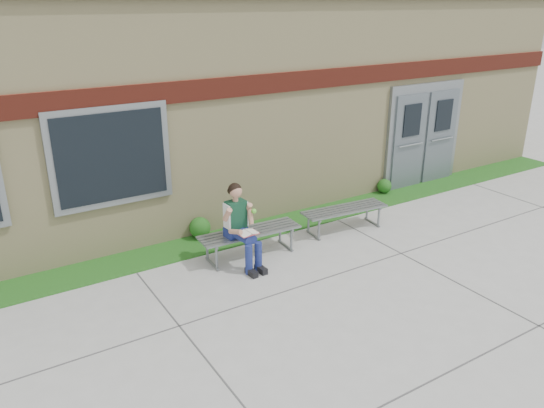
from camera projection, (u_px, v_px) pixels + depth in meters
ground at (377, 282)px, 8.02m from camera, size 80.00×80.00×0.00m
grass_strip at (283, 224)px, 10.08m from camera, size 16.00×0.80×0.02m
school_building at (202, 89)px, 12.00m from camera, size 16.20×6.22×4.20m
bench_left at (250, 237)px, 8.73m from camera, size 1.74×0.56×0.45m
bench_right at (344, 213)px, 9.72m from camera, size 1.67×0.60×0.42m
girl at (241, 225)px, 8.30m from camera, size 0.50×0.82×1.34m
shrub_mid at (200, 228)px, 9.41m from camera, size 0.38×0.38×0.38m
shrub_east at (384, 186)px, 11.60m from camera, size 0.31×0.31×0.31m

